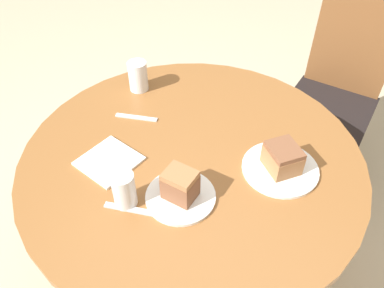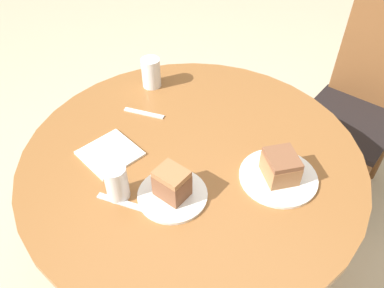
% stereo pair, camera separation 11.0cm
% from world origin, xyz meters
% --- Properties ---
extents(ground_plane, '(8.00, 8.00, 0.00)m').
position_xyz_m(ground_plane, '(0.00, 0.00, 0.00)').
color(ground_plane, beige).
extents(table, '(1.09, 1.09, 0.74)m').
position_xyz_m(table, '(0.00, 0.00, 0.56)').
color(table, brown).
rests_on(table, ground_plane).
extents(chair, '(0.45, 0.47, 0.94)m').
position_xyz_m(chair, '(0.14, 0.97, 0.48)').
color(chair, brown).
rests_on(chair, ground_plane).
extents(plate_near, '(0.20, 0.20, 0.01)m').
position_xyz_m(plate_near, '(0.09, -0.16, 0.74)').
color(plate_near, white).
rests_on(plate_near, table).
extents(plate_far, '(0.23, 0.23, 0.01)m').
position_xyz_m(plate_far, '(0.26, 0.11, 0.74)').
color(plate_far, white).
rests_on(plate_far, table).
extents(cake_slice_near, '(0.10, 0.08, 0.09)m').
position_xyz_m(cake_slice_near, '(0.09, -0.16, 0.79)').
color(cake_slice_near, brown).
rests_on(cake_slice_near, plate_near).
extents(cake_slice_far, '(0.13, 0.13, 0.08)m').
position_xyz_m(cake_slice_far, '(0.26, 0.11, 0.79)').
color(cake_slice_far, '#9E6B42').
rests_on(cake_slice_far, plate_far).
extents(glass_lemonade, '(0.06, 0.06, 0.11)m').
position_xyz_m(glass_lemonade, '(-0.02, -0.27, 0.79)').
color(glass_lemonade, silver).
rests_on(glass_lemonade, table).
extents(glass_water, '(0.07, 0.07, 0.12)m').
position_xyz_m(glass_water, '(-0.38, 0.15, 0.79)').
color(glass_water, silver).
rests_on(glass_water, table).
extents(napkin_stack, '(0.16, 0.16, 0.01)m').
position_xyz_m(napkin_stack, '(-0.18, -0.19, 0.74)').
color(napkin_stack, white).
rests_on(napkin_stack, table).
extents(fork, '(0.18, 0.10, 0.00)m').
position_xyz_m(fork, '(0.02, -0.27, 0.74)').
color(fork, silver).
rests_on(fork, table).
extents(spoon, '(0.14, 0.09, 0.00)m').
position_xyz_m(spoon, '(-0.27, 0.02, 0.74)').
color(spoon, silver).
rests_on(spoon, table).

